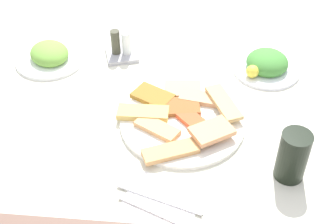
# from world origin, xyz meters

# --- Properties ---
(dining_table) EXTENTS (1.04, 0.77, 0.75)m
(dining_table) POSITION_xyz_m (0.00, 0.00, 0.65)
(dining_table) COLOR silver
(dining_table) RESTS_ON ground_plane
(pide_platter) EXTENTS (0.32, 0.31, 0.04)m
(pide_platter) POSITION_xyz_m (-0.06, 0.01, 0.76)
(pide_platter) COLOR white
(pide_platter) RESTS_ON dining_table
(salad_plate_greens) EXTENTS (0.19, 0.19, 0.06)m
(salad_plate_greens) POSITION_xyz_m (-0.29, -0.22, 0.77)
(salad_plate_greens) COLOR white
(salad_plate_greens) RESTS_ON dining_table
(salad_plate_rice) EXTENTS (0.20, 0.20, 0.06)m
(salad_plate_rice) POSITION_xyz_m (0.33, -0.24, 0.76)
(salad_plate_rice) COLOR white
(salad_plate_rice) RESTS_ON dining_table
(soda_can) EXTENTS (0.08, 0.08, 0.12)m
(soda_can) POSITION_xyz_m (-0.30, 0.17, 0.81)
(soda_can) COLOR black
(soda_can) RESTS_ON dining_table
(paper_napkin) EXTENTS (0.19, 0.19, 0.00)m
(paper_napkin) POSITION_xyz_m (-0.02, 0.27, 0.75)
(paper_napkin) COLOR white
(paper_napkin) RESTS_ON dining_table
(fork) EXTENTS (0.19, 0.08, 0.00)m
(fork) POSITION_xyz_m (-0.02, 0.25, 0.75)
(fork) COLOR silver
(fork) RESTS_ON paper_napkin
(spoon) EXTENTS (0.17, 0.09, 0.00)m
(spoon) POSITION_xyz_m (-0.02, 0.29, 0.75)
(spoon) COLOR silver
(spoon) RESTS_ON paper_napkin
(condiment_caddy) EXTENTS (0.11, 0.11, 0.09)m
(condiment_caddy) POSITION_xyz_m (0.13, -0.27, 0.77)
(condiment_caddy) COLOR #B2B2B7
(condiment_caddy) RESTS_ON dining_table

